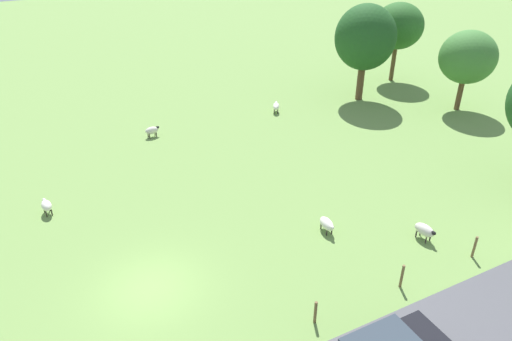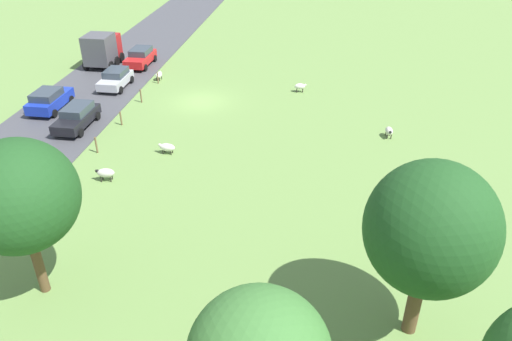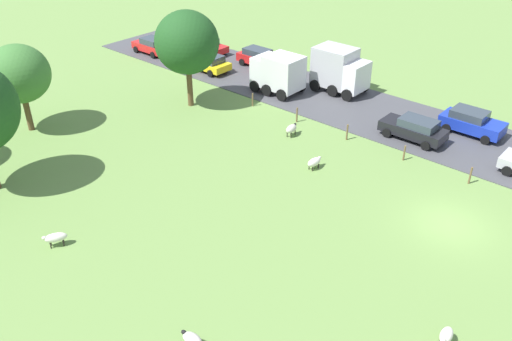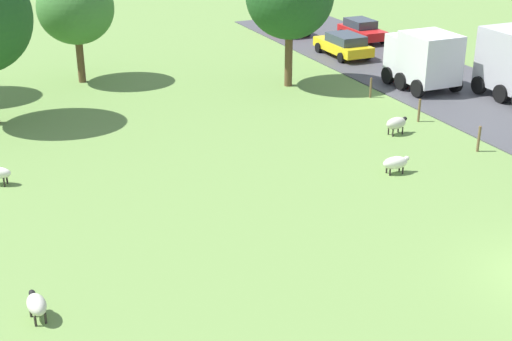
% 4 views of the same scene
% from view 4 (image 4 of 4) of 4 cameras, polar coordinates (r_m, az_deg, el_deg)
% --- Properties ---
extents(sheep_0, '(1.21, 0.68, 0.83)m').
position_cam_4_polar(sheep_0, '(34.37, 10.98, 3.67)').
color(sheep_0, beige).
rests_on(sheep_0, ground_plane).
extents(sheep_1, '(1.20, 0.61, 0.73)m').
position_cam_4_polar(sheep_1, '(29.98, 10.92, 0.61)').
color(sheep_1, silver).
rests_on(sheep_1, ground_plane).
extents(sheep_2, '(0.60, 1.07, 0.76)m').
position_cam_4_polar(sheep_2, '(21.15, -16.88, -10.04)').
color(sheep_2, beige).
rests_on(sheep_2, ground_plane).
extents(tree_0, '(4.28, 4.28, 6.27)m').
position_cam_4_polar(tree_0, '(42.59, -14.01, 12.27)').
color(tree_0, brown).
rests_on(tree_0, ground_plane).
extents(fence_post_3, '(0.12, 0.12, 1.17)m').
position_cam_4_polar(fence_post_3, '(33.15, 17.12, 2.40)').
color(fence_post_3, brown).
rests_on(fence_post_3, ground_plane).
extents(fence_post_4, '(0.12, 0.12, 1.15)m').
position_cam_4_polar(fence_post_4, '(36.34, 12.71, 4.63)').
color(fence_post_4, brown).
rests_on(fence_post_4, ground_plane).
extents(fence_post_5, '(0.12, 0.12, 1.09)m').
position_cam_4_polar(fence_post_5, '(39.76, 9.01, 6.45)').
color(fence_post_5, brown).
rests_on(fence_post_5, ground_plane).
extents(truck_1, '(2.79, 4.03, 3.17)m').
position_cam_4_polar(truck_1, '(41.59, 13.03, 8.61)').
color(truck_1, white).
rests_on(truck_1, road_strip).
extents(car_1, '(2.20, 4.56, 1.49)m').
position_cam_4_polar(car_1, '(48.12, 6.92, 9.82)').
color(car_1, yellow).
rests_on(car_1, road_strip).
extents(car_2, '(1.99, 3.97, 1.49)m').
position_cam_4_polar(car_2, '(52.73, 8.31, 10.90)').
color(car_2, red).
rests_on(car_2, road_strip).
extents(car_4, '(2.06, 3.97, 1.56)m').
position_cam_4_polar(car_4, '(54.50, 2.63, 11.54)').
color(car_4, red).
rests_on(car_4, road_strip).
extents(car_7, '(2.00, 4.47, 1.63)m').
position_cam_4_polar(car_7, '(47.92, 12.83, 9.44)').
color(car_7, red).
rests_on(car_7, road_strip).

